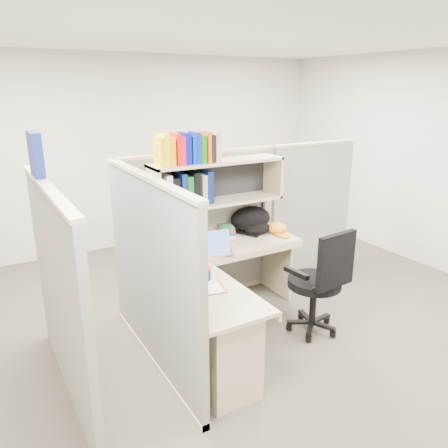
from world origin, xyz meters
TOP-DOWN VIEW (x-y plane):
  - ground at (0.00, 0.00)m, footprint 6.00×6.00m
  - room_shell at (0.00, 0.00)m, footprint 6.00×6.00m
  - cubicle at (-0.37, 0.45)m, footprint 3.79×1.84m
  - desk at (-0.41, -0.29)m, footprint 1.74×1.75m
  - laptop at (-0.09, 0.35)m, footprint 0.34×0.34m
  - backpack at (0.56, 0.71)m, footprint 0.51×0.41m
  - orange_cap at (0.76, 0.56)m, footprint 0.22×0.26m
  - snack_canister at (-0.49, -0.11)m, footprint 0.11×0.11m
  - tissue_box at (-0.77, -0.42)m, footprint 0.14×0.14m
  - mouse at (0.12, 0.46)m, footprint 0.08×0.06m
  - paper_cup at (-0.01, 0.68)m, footprint 0.08×0.08m
  - book_stack at (0.24, 0.76)m, footprint 0.22×0.26m
  - loose_paper at (-0.52, -0.25)m, footprint 0.25×0.30m
  - task_chair at (0.60, -0.31)m, footprint 0.57×0.53m

SIDE VIEW (x-z plane):
  - ground at x=0.00m, z-range 0.00..0.00m
  - task_chair at x=0.60m, z-range -0.15..0.90m
  - desk at x=-0.41m, z-range 0.07..0.80m
  - loose_paper at x=-0.52m, z-range 0.73..0.73m
  - mouse at x=0.12m, z-range 0.73..0.76m
  - paper_cup at x=-0.01m, z-range 0.73..0.82m
  - book_stack at x=0.24m, z-range 0.73..0.84m
  - orange_cap at x=0.76m, z-range 0.73..0.85m
  - snack_canister at x=-0.49m, z-range 0.73..0.84m
  - tissue_box at x=-0.77m, z-range 0.73..0.90m
  - laptop at x=-0.09m, z-range 0.73..0.93m
  - backpack at x=0.56m, z-range 0.73..1.01m
  - cubicle at x=-0.37m, z-range -0.07..1.88m
  - room_shell at x=0.00m, z-range -1.38..4.62m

